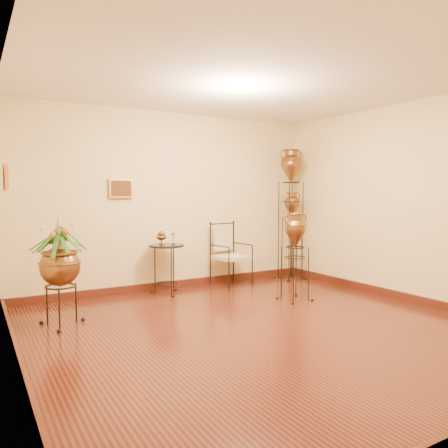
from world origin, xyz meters
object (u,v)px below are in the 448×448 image
planter_urn (60,261)px  amphora_mid (292,234)px  armchair (231,255)px  side_table (167,268)px  amphora_tall (291,212)px

planter_urn → amphora_mid: bearing=12.0°
amphora_mid → planter_urn: size_ratio=1.17×
armchair → planter_urn: bearing=-172.5°
armchair → side_table: armchair is taller
amphora_tall → side_table: 2.51m
armchair → amphora_tall: bearing=-9.6°
armchair → side_table: (-1.15, 0.00, -0.13)m
amphora_mid → side_table: size_ratio=1.65×
amphora_tall → armchair: amphora_tall is taller
planter_urn → side_table: (1.68, 0.87, -0.35)m
armchair → side_table: bearing=170.3°
planter_urn → armchair: (2.83, 0.87, -0.23)m
amphora_tall → amphora_mid: bearing=0.0°
amphora_tall → armchair: 1.40m
amphora_mid → planter_urn: (-4.09, -0.87, -0.04)m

